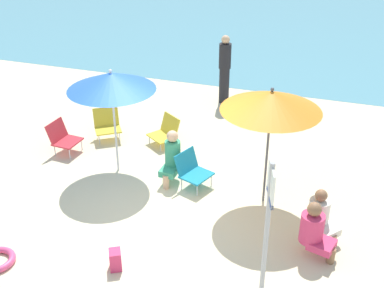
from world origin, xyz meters
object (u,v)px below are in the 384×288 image
object	(u,v)px
beach_chair_b	(107,124)
person_b	(172,156)
umbrella_orange	(271,101)
person_a	(225,69)
beach_chair_a	(166,131)
umbrella_blue	(111,81)
beach_chair_d	(192,169)
beach_bag	(115,260)
beach_chair_c	(63,137)
person_c	(321,215)
person_d	(315,230)
warning_sign	(267,227)

from	to	relation	value
beach_chair_b	person_b	distance (m)	2.25
umbrella_orange	person_a	distance (m)	4.49
umbrella_orange	beach_chair_a	distance (m)	3.23
umbrella_blue	beach_chair_d	distance (m)	2.14
umbrella_orange	beach_bag	world-z (taller)	umbrella_orange
beach_chair_a	beach_chair_b	size ratio (longest dim) A/B	1.01
beach_chair_c	person_c	world-z (taller)	person_c
person_b	person_c	xyz separation A→B (m)	(2.78, -0.83, -0.10)
umbrella_orange	umbrella_blue	world-z (taller)	umbrella_orange
beach_chair_d	person_c	world-z (taller)	person_c
umbrella_blue	beach_chair_d	xyz separation A→B (m)	(1.54, -0.08, -1.48)
beach_chair_c	person_a	size ratio (longest dim) A/B	0.38
umbrella_orange	beach_bag	size ratio (longest dim) A/B	6.84
beach_chair_d	person_c	distance (m)	2.49
umbrella_orange	beach_chair_a	size ratio (longest dim) A/B	2.87
beach_bag	beach_chair_b	bearing A→B (deg)	118.58
person_c	person_d	bearing A→B (deg)	-56.73
umbrella_blue	person_c	distance (m)	4.24
person_b	beach_chair_d	bearing A→B (deg)	84.01
umbrella_orange	beach_bag	xyz separation A→B (m)	(-1.70, -2.37, -1.75)
beach_chair_b	person_b	size ratio (longest dim) A/B	0.73
umbrella_blue	beach_chair_c	size ratio (longest dim) A/B	3.13
umbrella_orange	person_d	xyz separation A→B (m)	(0.97, -1.18, -1.44)
umbrella_blue	beach_chair_b	bearing A→B (deg)	125.21
umbrella_blue	person_c	bearing A→B (deg)	-12.42
umbrella_orange	person_a	size ratio (longest dim) A/B	1.24
person_d	beach_chair_b	bearing A→B (deg)	167.31
person_d	warning_sign	size ratio (longest dim) A/B	0.40
beach_chair_b	beach_chair_a	bearing A→B (deg)	62.86
beach_chair_d	warning_sign	xyz separation A→B (m)	(1.82, -2.73, 1.15)
umbrella_blue	beach_chair_d	world-z (taller)	umbrella_blue
person_b	warning_sign	distance (m)	3.70
beach_chair_d	beach_bag	size ratio (longest dim) A/B	2.22
person_d	beach_bag	world-z (taller)	person_d
beach_chair_a	person_d	world-z (taller)	person_d
beach_chair_b	beach_chair_c	bearing A→B (deg)	-69.08
umbrella_orange	person_b	xyz separation A→B (m)	(-1.76, 0.12, -1.39)
beach_bag	person_b	bearing A→B (deg)	91.35
beach_chair_c	person_d	distance (m)	5.48
beach_chair_c	warning_sign	distance (m)	5.78
beach_bag	person_a	bearing A→B (deg)	90.96
beach_chair_d	beach_bag	world-z (taller)	beach_chair_d
beach_chair_d	person_b	distance (m)	0.45
umbrella_orange	umbrella_blue	size ratio (longest dim) A/B	1.04
beach_chair_a	beach_chair_d	xyz separation A→B (m)	(1.05, -1.38, 0.05)
warning_sign	person_b	bearing A→B (deg)	111.36
person_d	warning_sign	bearing A→B (deg)	-93.41
person_b	beach_bag	xyz separation A→B (m)	(0.06, -2.49, -0.36)
umbrella_orange	warning_sign	world-z (taller)	warning_sign
beach_chair_a	beach_bag	xyz separation A→B (m)	(0.70, -3.82, -0.14)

